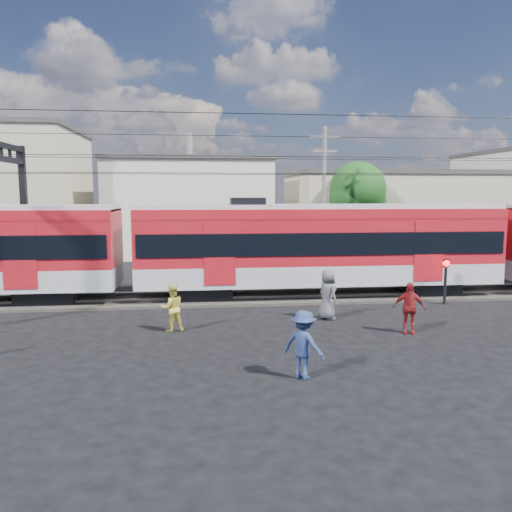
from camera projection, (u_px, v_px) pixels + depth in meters
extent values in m
plane|color=black|center=(244.00, 357.00, 14.29)|extent=(120.00, 120.00, 0.00)
cube|color=#2D2823|center=(229.00, 297.00, 22.17)|extent=(70.00, 3.40, 0.12)
cube|color=#59544C|center=(230.00, 298.00, 21.42)|extent=(70.00, 0.12, 0.12)
cube|color=#59544C|center=(228.00, 292.00, 22.90)|extent=(70.00, 0.12, 0.12)
cube|color=black|center=(50.00, 295.00, 21.30)|extent=(2.40, 2.20, 0.70)
cube|color=black|center=(204.00, 292.00, 22.02)|extent=(2.40, 2.20, 0.70)
cube|color=black|center=(426.00, 287.00, 23.14)|extent=(2.40, 2.20, 0.70)
cube|color=#9EA0A5|center=(318.00, 272.00, 22.48)|extent=(16.00, 3.00, 0.90)
cube|color=maroon|center=(319.00, 235.00, 22.27)|extent=(16.00, 3.00, 2.40)
cube|color=black|center=(318.00, 241.00, 22.30)|extent=(15.68, 3.08, 0.95)
cube|color=#9EA0A5|center=(319.00, 207.00, 22.12)|extent=(16.00, 2.60, 0.25)
cube|color=black|center=(25.00, 217.00, 25.09)|extent=(0.30, 0.30, 7.00)
cylinder|color=black|center=(229.00, 173.00, 20.80)|extent=(70.00, 0.03, 0.03)
cylinder|color=black|center=(227.00, 174.00, 22.18)|extent=(70.00, 0.03, 0.03)
cylinder|color=black|center=(229.00, 156.00, 20.72)|extent=(70.00, 0.03, 0.03)
cylinder|color=black|center=(227.00, 158.00, 22.10)|extent=(70.00, 0.03, 0.03)
cylinder|color=black|center=(233.00, 113.00, 17.79)|extent=(70.00, 0.03, 0.03)
cylinder|color=black|center=(224.00, 136.00, 24.70)|extent=(70.00, 0.03, 0.03)
cube|color=beige|center=(190.00, 208.00, 40.26)|extent=(12.00, 12.00, 7.00)
cube|color=#3F3D3A|center=(190.00, 162.00, 39.81)|extent=(12.24, 12.24, 0.30)
cube|color=#BAAB8E|center=(395.00, 215.00, 39.11)|extent=(16.00, 10.00, 6.00)
cube|color=#3F3D3A|center=(397.00, 174.00, 38.72)|extent=(16.32, 10.20, 0.30)
cylinder|color=slate|center=(324.00, 200.00, 29.21)|extent=(0.24, 0.24, 8.50)
cube|color=slate|center=(325.00, 137.00, 28.75)|extent=(1.80, 0.12, 0.12)
cube|color=slate|center=(325.00, 151.00, 28.85)|extent=(1.40, 0.12, 0.12)
cylinder|color=#382619|center=(357.00, 235.00, 32.78)|extent=(0.36, 0.36, 3.92)
sphere|color=#134012|center=(358.00, 190.00, 32.41)|extent=(3.64, 3.64, 3.64)
sphere|color=#134012|center=(365.00, 200.00, 32.86)|extent=(2.80, 2.80, 2.80)
imported|color=gold|center=(172.00, 308.00, 16.88)|extent=(0.91, 0.79, 1.62)
imported|color=navy|center=(303.00, 345.00, 12.55)|extent=(1.28, 1.23, 1.75)
imported|color=maroon|center=(409.00, 308.00, 16.61)|extent=(1.10, 0.74, 1.74)
imported|color=#4D4D52|center=(328.00, 295.00, 18.49)|extent=(0.92, 1.07, 1.86)
cylinder|color=black|center=(445.00, 283.00, 20.98)|extent=(0.12, 0.12, 1.80)
sphere|color=#FF140C|center=(446.00, 263.00, 20.87)|extent=(0.28, 0.28, 0.28)
cube|color=black|center=(446.00, 263.00, 20.87)|extent=(0.25, 0.06, 0.35)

